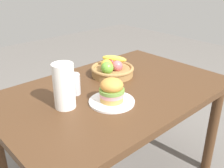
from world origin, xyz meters
name	(u,v)px	position (x,y,z in m)	size (l,w,h in m)	color
dining_table	(114,104)	(0.00, 0.00, 0.65)	(1.40, 0.90, 0.75)	#4C301C
plate	(112,102)	(-0.13, -0.12, 0.76)	(0.25, 0.25, 0.01)	white
sandwich	(112,90)	(-0.13, -0.12, 0.83)	(0.14, 0.14, 0.13)	tan
soda_can	(75,84)	(-0.21, 0.10, 0.81)	(0.07, 0.07, 0.13)	silver
fruit_basket	(112,69)	(0.14, 0.17, 0.80)	(0.29, 0.29, 0.14)	#9E7542
paper_towel_roll	(64,86)	(-0.34, 0.01, 0.87)	(0.11, 0.11, 0.24)	white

